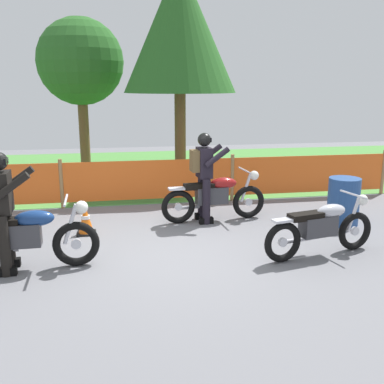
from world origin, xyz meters
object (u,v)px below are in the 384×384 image
(rider_third, at_px, (204,173))
(traffic_cone, at_px, (86,220))
(motorcycle_lead, at_px, (321,227))
(spare_drum, at_px, (343,201))
(motorcycle_third, at_px, (215,197))
(rider_trailing, at_px, (2,206))
(motorcycle_trailing, at_px, (23,237))

(rider_third, xyz_separation_m, traffic_cone, (-2.17, -0.37, -0.69))
(motorcycle_lead, relative_size, spare_drum, 2.19)
(motorcycle_third, height_order, rider_trailing, rider_trailing)
(motorcycle_lead, distance_m, motorcycle_third, 2.37)
(motorcycle_third, bearing_deg, rider_trailing, -156.18)
(rider_trailing, bearing_deg, motorcycle_lead, -4.37)
(rider_trailing, bearing_deg, rider_third, 28.05)
(motorcycle_third, bearing_deg, traffic_cone, -175.52)
(motorcycle_trailing, height_order, traffic_cone, motorcycle_trailing)
(motorcycle_third, distance_m, rider_trailing, 3.89)
(motorcycle_third, height_order, traffic_cone, motorcycle_third)
(motorcycle_third, relative_size, traffic_cone, 3.88)
(motorcycle_trailing, height_order, spare_drum, motorcycle_trailing)
(rider_third, bearing_deg, motorcycle_trailing, -153.03)
(motorcycle_trailing, bearing_deg, traffic_cone, 60.22)
(rider_trailing, relative_size, spare_drum, 1.92)
(rider_trailing, xyz_separation_m, spare_drum, (5.70, 1.21, -0.51))
(motorcycle_third, xyz_separation_m, rider_trailing, (-3.39, -1.85, 0.48))
(motorcycle_trailing, xyz_separation_m, rider_trailing, (-0.23, -0.01, 0.47))
(spare_drum, bearing_deg, motorcycle_lead, -128.36)
(rider_trailing, height_order, rider_third, same)
(motorcycle_lead, height_order, rider_trailing, rider_trailing)
(motorcycle_lead, distance_m, rider_trailing, 4.61)
(motorcycle_third, xyz_separation_m, traffic_cone, (-2.40, -0.39, -0.21))
(rider_trailing, bearing_deg, motorcycle_trailing, 0.51)
(rider_trailing, height_order, traffic_cone, rider_trailing)
(spare_drum, bearing_deg, traffic_cone, 177.01)
(motorcycle_third, height_order, rider_third, rider_third)
(motorcycle_trailing, distance_m, traffic_cone, 1.65)
(traffic_cone, xyz_separation_m, spare_drum, (4.70, -0.25, 0.18))
(motorcycle_lead, xyz_separation_m, motorcycle_third, (-1.19, 2.04, 0.02))
(motorcycle_trailing, height_order, motorcycle_third, motorcycle_trailing)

